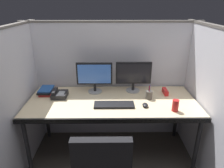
{
  "coord_description": "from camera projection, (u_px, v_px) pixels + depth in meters",
  "views": [
    {
      "loc": [
        -0.02,
        -1.74,
        1.78
      ],
      "look_at": [
        0.0,
        0.35,
        0.92
      ],
      "focal_mm": 32.2,
      "sensor_mm": 36.0,
      "label": 1
    }
  ],
  "objects": [
    {
      "name": "desk_phone",
      "position": [
        59.0,
        94.0,
        2.35
      ],
      "size": [
        0.17,
        0.19,
        0.09
      ],
      "color": "black",
      "rests_on": "desk"
    },
    {
      "name": "red_stapler",
      "position": [
        165.0,
        92.0,
        2.43
      ],
      "size": [
        0.04,
        0.15,
        0.06
      ],
      "primitive_type": "cube",
      "color": "red",
      "rests_on": "desk"
    },
    {
      "name": "desk",
      "position": [
        112.0,
        105.0,
        2.29
      ],
      "size": [
        1.9,
        0.8,
        0.74
      ],
      "color": "beige",
      "rests_on": "ground"
    },
    {
      "name": "cubicle_partition_left",
      "position": [
        20.0,
        101.0,
        2.16
      ],
      "size": [
        0.06,
        1.41,
        1.57
      ],
      "color": "silver",
      "rests_on": "ground"
    },
    {
      "name": "monitor_left",
      "position": [
        94.0,
        76.0,
        2.41
      ],
      "size": [
        0.43,
        0.17,
        0.37
      ],
      "color": "gray",
      "rests_on": "desk"
    },
    {
      "name": "monitor_right",
      "position": [
        133.0,
        75.0,
        2.44
      ],
      "size": [
        0.43,
        0.17,
        0.37
      ],
      "color": "gray",
      "rests_on": "desk"
    },
    {
      "name": "computer_mouse",
      "position": [
        145.0,
        105.0,
        2.14
      ],
      "size": [
        0.06,
        0.1,
        0.04
      ],
      "color": "black",
      "rests_on": "desk"
    },
    {
      "name": "cubicle_partition_right",
      "position": [
        204.0,
        100.0,
        2.18
      ],
      "size": [
        0.06,
        1.41,
        1.57
      ],
      "color": "silver",
      "rests_on": "ground"
    },
    {
      "name": "keyboard_main",
      "position": [
        114.0,
        105.0,
        2.16
      ],
      "size": [
        0.43,
        0.15,
        0.02
      ],
      "primitive_type": "cube",
      "color": "black",
      "rests_on": "desk"
    },
    {
      "name": "cubicle_partition_rear",
      "position": [
        112.0,
        82.0,
        2.67
      ],
      "size": [
        2.21,
        0.06,
        1.57
      ],
      "color": "silver",
      "rests_on": "ground"
    },
    {
      "name": "pen_cup",
      "position": [
        149.0,
        95.0,
        2.3
      ],
      "size": [
        0.08,
        0.08,
        0.17
      ],
      "color": "#4C4742",
      "rests_on": "desk"
    },
    {
      "name": "soda_can",
      "position": [
        175.0,
        106.0,
        2.04
      ],
      "size": [
        0.07,
        0.07,
        0.12
      ],
      "primitive_type": "cylinder",
      "color": "red",
      "rests_on": "desk"
    },
    {
      "name": "book_stack",
      "position": [
        46.0,
        91.0,
        2.43
      ],
      "size": [
        0.16,
        0.22,
        0.07
      ],
      "color": "#B22626",
      "rests_on": "desk"
    }
  ]
}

